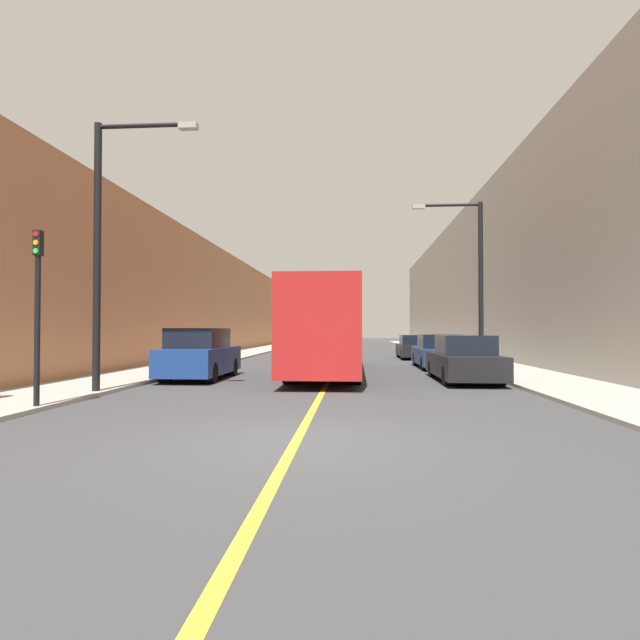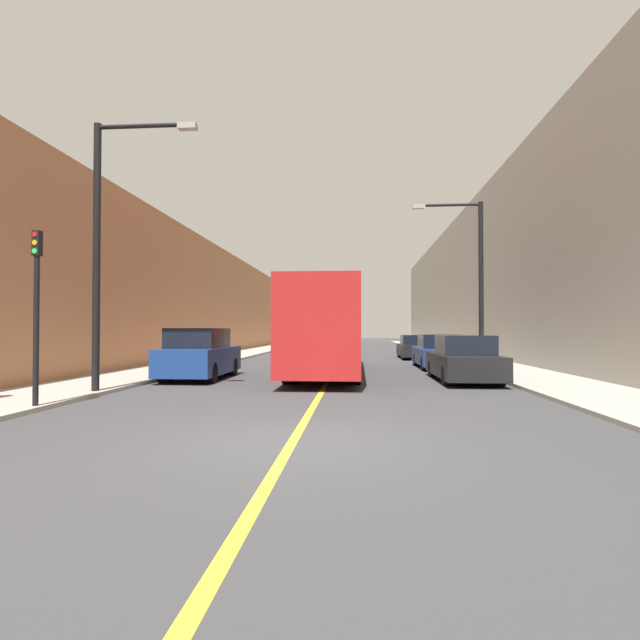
{
  "view_description": "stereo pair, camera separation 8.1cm",
  "coord_description": "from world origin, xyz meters",
  "px_view_note": "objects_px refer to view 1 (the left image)",
  "views": [
    {
      "loc": [
        0.94,
        -7.7,
        1.74
      ],
      "look_at": [
        -0.5,
        12.2,
        2.14
      ],
      "focal_mm": 28.0,
      "sensor_mm": 36.0,
      "label": 1
    },
    {
      "loc": [
        1.02,
        -7.7,
        1.74
      ],
      "look_at": [
        -0.5,
        12.2,
        2.14
      ],
      "focal_mm": 28.0,
      "sensor_mm": 36.0,
      "label": 2
    }
  ],
  "objects_px": {
    "street_lamp_right": "(474,272)",
    "traffic_light": "(37,310)",
    "car_right_mid": "(438,353)",
    "street_lamp_left": "(107,236)",
    "car_right_far": "(414,348)",
    "bus": "(328,328)",
    "parked_suv_left": "(200,355)",
    "car_right_near": "(464,361)"
  },
  "relations": [
    {
      "from": "car_right_near",
      "to": "traffic_light",
      "type": "distance_m",
      "value": 12.67
    },
    {
      "from": "parked_suv_left",
      "to": "traffic_light",
      "type": "xyz_separation_m",
      "value": [
        -1.36,
        -7.03,
        1.35
      ]
    },
    {
      "from": "street_lamp_right",
      "to": "car_right_near",
      "type": "bearing_deg",
      "value": -108.28
    },
    {
      "from": "car_right_mid",
      "to": "street_lamp_right",
      "type": "bearing_deg",
      "value": -64.52
    },
    {
      "from": "bus",
      "to": "street_lamp_left",
      "type": "xyz_separation_m",
      "value": [
        -5.63,
        -6.78,
        2.48
      ]
    },
    {
      "from": "traffic_light",
      "to": "car_right_mid",
      "type": "bearing_deg",
      "value": 50.24
    },
    {
      "from": "car_right_far",
      "to": "street_lamp_left",
      "type": "bearing_deg",
      "value": -120.1
    },
    {
      "from": "parked_suv_left",
      "to": "car_right_near",
      "type": "relative_size",
      "value": 0.92
    },
    {
      "from": "bus",
      "to": "traffic_light",
      "type": "height_order",
      "value": "traffic_light"
    },
    {
      "from": "street_lamp_left",
      "to": "traffic_light",
      "type": "bearing_deg",
      "value": -93.67
    },
    {
      "from": "parked_suv_left",
      "to": "car_right_far",
      "type": "relative_size",
      "value": 0.93
    },
    {
      "from": "bus",
      "to": "car_right_far",
      "type": "relative_size",
      "value": 2.53
    },
    {
      "from": "street_lamp_right",
      "to": "traffic_light",
      "type": "distance_m",
      "value": 15.84
    },
    {
      "from": "car_right_mid",
      "to": "street_lamp_left",
      "type": "distance_m",
      "value": 14.99
    },
    {
      "from": "car_right_far",
      "to": "street_lamp_left",
      "type": "height_order",
      "value": "street_lamp_left"
    },
    {
      "from": "car_right_mid",
      "to": "car_right_far",
      "type": "height_order",
      "value": "car_right_mid"
    },
    {
      "from": "bus",
      "to": "street_lamp_left",
      "type": "relative_size",
      "value": 1.66
    },
    {
      "from": "parked_suv_left",
      "to": "street_lamp_right",
      "type": "xyz_separation_m",
      "value": [
        10.36,
        3.45,
        3.27
      ]
    },
    {
      "from": "street_lamp_right",
      "to": "traffic_light",
      "type": "xyz_separation_m",
      "value": [
        -11.72,
        -10.49,
        -1.92
      ]
    },
    {
      "from": "car_right_far",
      "to": "street_lamp_right",
      "type": "relative_size",
      "value": 0.69
    },
    {
      "from": "bus",
      "to": "parked_suv_left",
      "type": "height_order",
      "value": "bus"
    },
    {
      "from": "car_right_mid",
      "to": "street_lamp_left",
      "type": "height_order",
      "value": "street_lamp_left"
    },
    {
      "from": "parked_suv_left",
      "to": "car_right_far",
      "type": "distance_m",
      "value": 16.15
    },
    {
      "from": "car_right_far",
      "to": "street_lamp_right",
      "type": "distance_m",
      "value": 10.56
    },
    {
      "from": "bus",
      "to": "car_right_far",
      "type": "bearing_deg",
      "value": 67.01
    },
    {
      "from": "car_right_near",
      "to": "car_right_far",
      "type": "xyz_separation_m",
      "value": [
        -0.09,
        13.5,
        -0.05
      ]
    },
    {
      "from": "car_right_near",
      "to": "car_right_mid",
      "type": "height_order",
      "value": "car_right_near"
    },
    {
      "from": "parked_suv_left",
      "to": "street_lamp_left",
      "type": "bearing_deg",
      "value": -105.16
    },
    {
      "from": "car_right_mid",
      "to": "car_right_far",
      "type": "relative_size",
      "value": 0.99
    },
    {
      "from": "car_right_near",
      "to": "street_lamp_right",
      "type": "distance_m",
      "value": 5.09
    },
    {
      "from": "car_right_mid",
      "to": "street_lamp_right",
      "type": "distance_m",
      "value": 4.25
    },
    {
      "from": "bus",
      "to": "traffic_light",
      "type": "xyz_separation_m",
      "value": [
        -5.8,
        -9.44,
        0.37
      ]
    },
    {
      "from": "street_lamp_left",
      "to": "street_lamp_right",
      "type": "bearing_deg",
      "value": 34.14
    },
    {
      "from": "parked_suv_left",
      "to": "street_lamp_right",
      "type": "bearing_deg",
      "value": 18.43
    },
    {
      "from": "car_right_far",
      "to": "car_right_near",
      "type": "bearing_deg",
      "value": -89.64
    },
    {
      "from": "street_lamp_left",
      "to": "street_lamp_right",
      "type": "distance_m",
      "value": 13.96
    },
    {
      "from": "car_right_near",
      "to": "car_right_mid",
      "type": "xyz_separation_m",
      "value": [
        0.1,
        5.89,
        -0.01
      ]
    },
    {
      "from": "bus",
      "to": "parked_suv_left",
      "type": "relative_size",
      "value": 2.73
    },
    {
      "from": "parked_suv_left",
      "to": "car_right_mid",
      "type": "bearing_deg",
      "value": 31.77
    },
    {
      "from": "car_right_mid",
      "to": "street_lamp_right",
      "type": "height_order",
      "value": "street_lamp_right"
    },
    {
      "from": "car_right_mid",
      "to": "street_lamp_left",
      "type": "relative_size",
      "value": 0.65
    },
    {
      "from": "car_right_near",
      "to": "street_lamp_left",
      "type": "xyz_separation_m",
      "value": [
        -10.36,
        -4.23,
        3.59
      ]
    }
  ]
}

